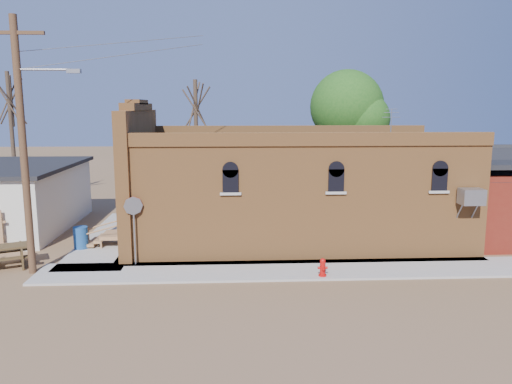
{
  "coord_description": "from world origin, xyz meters",
  "views": [
    {
      "loc": [
        -0.98,
        -16.54,
        5.96
      ],
      "look_at": [
        0.07,
        4.15,
        2.4
      ],
      "focal_mm": 35.0,
      "sensor_mm": 36.0,
      "label": 1
    }
  ],
  "objects_px": {
    "utility_pole": "(24,141)",
    "trash_barrel": "(81,238)",
    "brick_bar": "(289,188)",
    "picnic_table": "(4,253)",
    "stop_sign": "(134,212)",
    "fire_hydrant": "(323,267)"
  },
  "relations": [
    {
      "from": "utility_pole",
      "to": "trash_barrel",
      "type": "xyz_separation_m",
      "value": [
        0.84,
        2.89,
        -4.24
      ]
    },
    {
      "from": "brick_bar",
      "to": "picnic_table",
      "type": "distance_m",
      "value": 11.85
    },
    {
      "from": "stop_sign",
      "to": "picnic_table",
      "type": "height_order",
      "value": "stop_sign"
    },
    {
      "from": "utility_pole",
      "to": "fire_hydrant",
      "type": "height_order",
      "value": "utility_pole"
    },
    {
      "from": "stop_sign",
      "to": "brick_bar",
      "type": "bearing_deg",
      "value": 34.5
    },
    {
      "from": "utility_pole",
      "to": "stop_sign",
      "type": "xyz_separation_m",
      "value": [
        3.53,
        0.6,
        -2.69
      ]
    },
    {
      "from": "trash_barrel",
      "to": "fire_hydrant",
      "type": "bearing_deg",
      "value": -22.79
    },
    {
      "from": "brick_bar",
      "to": "trash_barrel",
      "type": "bearing_deg",
      "value": -171.05
    },
    {
      "from": "brick_bar",
      "to": "utility_pole",
      "type": "distance_m",
      "value": 10.96
    },
    {
      "from": "utility_pole",
      "to": "trash_barrel",
      "type": "distance_m",
      "value": 5.19
    },
    {
      "from": "utility_pole",
      "to": "picnic_table",
      "type": "xyz_separation_m",
      "value": [
        -1.36,
        0.7,
        -4.24
      ]
    },
    {
      "from": "fire_hydrant",
      "to": "stop_sign",
      "type": "distance_m",
      "value": 7.23
    },
    {
      "from": "stop_sign",
      "to": "picnic_table",
      "type": "xyz_separation_m",
      "value": [
        -4.89,
        0.1,
        -1.54
      ]
    },
    {
      "from": "brick_bar",
      "to": "stop_sign",
      "type": "distance_m",
      "value": 7.27
    },
    {
      "from": "utility_pole",
      "to": "stop_sign",
      "type": "height_order",
      "value": "utility_pole"
    },
    {
      "from": "fire_hydrant",
      "to": "picnic_table",
      "type": "xyz_separation_m",
      "value": [
        -11.71,
        1.81,
        0.14
      ]
    },
    {
      "from": "fire_hydrant",
      "to": "stop_sign",
      "type": "relative_size",
      "value": 0.25
    },
    {
      "from": "stop_sign",
      "to": "utility_pole",
      "type": "bearing_deg",
      "value": -166.43
    },
    {
      "from": "brick_bar",
      "to": "utility_pole",
      "type": "xyz_separation_m",
      "value": [
        -9.79,
        -4.29,
        2.43
      ]
    },
    {
      "from": "stop_sign",
      "to": "fire_hydrant",
      "type": "bearing_deg",
      "value": -10.13
    },
    {
      "from": "fire_hydrant",
      "to": "picnic_table",
      "type": "relative_size",
      "value": 0.27
    },
    {
      "from": "fire_hydrant",
      "to": "picnic_table",
      "type": "height_order",
      "value": "picnic_table"
    }
  ]
}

